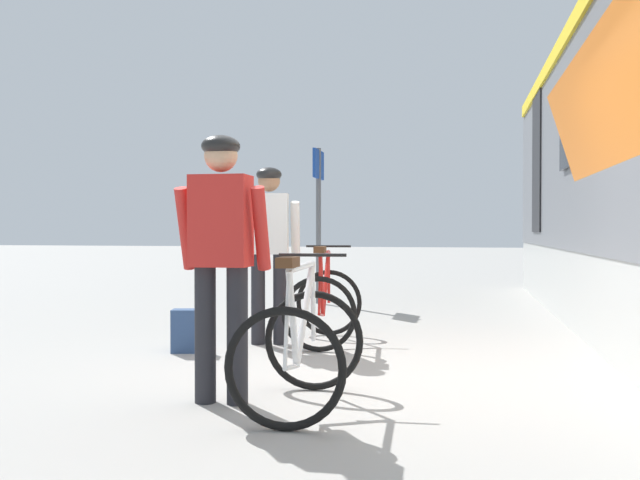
# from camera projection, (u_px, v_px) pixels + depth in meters

# --- Properties ---
(ground_plane) EXTENTS (80.00, 80.00, 0.00)m
(ground_plane) POSITION_uv_depth(u_px,v_px,m) (386.00, 377.00, 5.38)
(ground_plane) COLOR #A09E99
(cyclist_near_in_red) EXTENTS (0.61, 0.31, 1.76)m
(cyclist_near_in_red) POSITION_uv_depth(u_px,v_px,m) (221.00, 243.00, 4.57)
(cyclist_near_in_red) COLOR #232328
(cyclist_near_in_red) RESTS_ON ground
(cyclist_far_in_white) EXTENTS (0.65, 0.38, 1.76)m
(cyclist_far_in_white) POSITION_uv_depth(u_px,v_px,m) (269.00, 239.00, 6.92)
(cyclist_far_in_white) COLOR #232328
(cyclist_far_in_white) RESTS_ON ground
(bicycle_near_white) EXTENTS (0.76, 1.10, 0.99)m
(bicycle_near_white) POSITION_uv_depth(u_px,v_px,m) (301.00, 346.00, 4.43)
(bicycle_near_white) COLOR black
(bicycle_near_white) RESTS_ON ground
(bicycle_far_red) EXTENTS (0.81, 1.13, 0.99)m
(bicycle_far_red) POSITION_uv_depth(u_px,v_px,m) (324.00, 303.00, 6.98)
(bicycle_far_red) COLOR black
(bicycle_far_red) RESTS_ON ground
(backpack_on_platform) EXTENTS (0.31, 0.23, 0.40)m
(backpack_on_platform) POSITION_uv_depth(u_px,v_px,m) (187.00, 331.00, 6.48)
(backpack_on_platform) COLOR navy
(backpack_on_platform) RESTS_ON ground
(platform_sign_post) EXTENTS (0.08, 0.70, 2.40)m
(platform_sign_post) POSITION_uv_depth(u_px,v_px,m) (318.00, 199.00, 10.74)
(platform_sign_post) COLOR #595B60
(platform_sign_post) RESTS_ON ground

